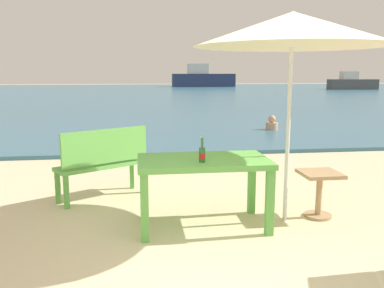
{
  "coord_description": "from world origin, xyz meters",
  "views": [
    {
      "loc": [
        -0.9,
        -3.0,
        1.67
      ],
      "look_at": [
        -0.12,
        3.0,
        0.6
      ],
      "focal_mm": 37.84,
      "sensor_mm": 36.0,
      "label": 1
    }
  ],
  "objects_px": {
    "picnic_table_green": "(203,169)",
    "side_table_wood": "(319,188)",
    "boat_cargo_ship": "(352,83)",
    "beer_bottle_amber": "(202,153)",
    "patio_umbrella": "(292,29)",
    "bench_green_left": "(103,159)",
    "swimmer_person": "(272,124)",
    "boat_sailboat": "(203,78)"
  },
  "relations": [
    {
      "from": "patio_umbrella",
      "to": "bench_green_left",
      "type": "relative_size",
      "value": 1.9
    },
    {
      "from": "bench_green_left",
      "to": "boat_cargo_ship",
      "type": "xyz_separation_m",
      "value": [
        21.2,
        32.22,
        0.16
      ]
    },
    {
      "from": "beer_bottle_amber",
      "to": "swimmer_person",
      "type": "xyz_separation_m",
      "value": [
        3.09,
        6.97,
        -0.61
      ]
    },
    {
      "from": "picnic_table_green",
      "to": "side_table_wood",
      "type": "bearing_deg",
      "value": 4.55
    },
    {
      "from": "bench_green_left",
      "to": "swimmer_person",
      "type": "bearing_deg",
      "value": 53.36
    },
    {
      "from": "side_table_wood",
      "to": "swimmer_person",
      "type": "xyz_separation_m",
      "value": [
        1.67,
        6.68,
        -0.11
      ]
    },
    {
      "from": "picnic_table_green",
      "to": "boat_cargo_ship",
      "type": "xyz_separation_m",
      "value": [
        20.04,
        33.36,
        0.05
      ]
    },
    {
      "from": "picnic_table_green",
      "to": "beer_bottle_amber",
      "type": "xyz_separation_m",
      "value": [
        -0.04,
        -0.18,
        0.2
      ]
    },
    {
      "from": "beer_bottle_amber",
      "to": "patio_umbrella",
      "type": "distance_m",
      "value": 1.62
    },
    {
      "from": "boat_cargo_ship",
      "to": "boat_sailboat",
      "type": "height_order",
      "value": "boat_sailboat"
    },
    {
      "from": "side_table_wood",
      "to": "boat_cargo_ship",
      "type": "height_order",
      "value": "boat_cargo_ship"
    },
    {
      "from": "beer_bottle_amber",
      "to": "patio_umbrella",
      "type": "xyz_separation_m",
      "value": [
        0.99,
        0.22,
        1.26
      ]
    },
    {
      "from": "picnic_table_green",
      "to": "bench_green_left",
      "type": "relative_size",
      "value": 1.16
    },
    {
      "from": "picnic_table_green",
      "to": "patio_umbrella",
      "type": "bearing_deg",
      "value": 2.39
    },
    {
      "from": "swimmer_person",
      "to": "bench_green_left",
      "type": "bearing_deg",
      "value": -126.64
    },
    {
      "from": "side_table_wood",
      "to": "bench_green_left",
      "type": "xyz_separation_m",
      "value": [
        -2.54,
        1.03,
        0.19
      ]
    },
    {
      "from": "swimmer_person",
      "to": "boat_cargo_ship",
      "type": "xyz_separation_m",
      "value": [
        16.99,
        26.57,
        0.46
      ]
    },
    {
      "from": "beer_bottle_amber",
      "to": "swimmer_person",
      "type": "height_order",
      "value": "beer_bottle_amber"
    },
    {
      "from": "swimmer_person",
      "to": "boat_sailboat",
      "type": "relative_size",
      "value": 0.06
    },
    {
      "from": "bench_green_left",
      "to": "boat_cargo_ship",
      "type": "distance_m",
      "value": 38.57
    },
    {
      "from": "beer_bottle_amber",
      "to": "side_table_wood",
      "type": "distance_m",
      "value": 1.54
    },
    {
      "from": "patio_umbrella",
      "to": "swimmer_person",
      "type": "distance_m",
      "value": 7.32
    },
    {
      "from": "picnic_table_green",
      "to": "bench_green_left",
      "type": "xyz_separation_m",
      "value": [
        -1.16,
        1.14,
        -0.11
      ]
    },
    {
      "from": "bench_green_left",
      "to": "picnic_table_green",
      "type": "bearing_deg",
      "value": -44.55
    },
    {
      "from": "picnic_table_green",
      "to": "swimmer_person",
      "type": "xyz_separation_m",
      "value": [
        3.05,
        6.79,
        -0.41
      ]
    },
    {
      "from": "beer_bottle_amber",
      "to": "bench_green_left",
      "type": "xyz_separation_m",
      "value": [
        -1.12,
        1.32,
        -0.31
      ]
    },
    {
      "from": "beer_bottle_amber",
      "to": "boat_cargo_ship",
      "type": "bearing_deg",
      "value": 59.09
    },
    {
      "from": "side_table_wood",
      "to": "boat_cargo_ship",
      "type": "bearing_deg",
      "value": 60.7
    },
    {
      "from": "bench_green_left",
      "to": "boat_cargo_ship",
      "type": "height_order",
      "value": "boat_cargo_ship"
    },
    {
      "from": "picnic_table_green",
      "to": "bench_green_left",
      "type": "bearing_deg",
      "value": 135.45
    },
    {
      "from": "boat_cargo_ship",
      "to": "patio_umbrella",
      "type": "bearing_deg",
      "value": -119.81
    },
    {
      "from": "patio_umbrella",
      "to": "boat_cargo_ship",
      "type": "height_order",
      "value": "patio_umbrella"
    },
    {
      "from": "beer_bottle_amber",
      "to": "side_table_wood",
      "type": "bearing_deg",
      "value": 11.39
    },
    {
      "from": "picnic_table_green",
      "to": "patio_umbrella",
      "type": "height_order",
      "value": "patio_umbrella"
    },
    {
      "from": "swimmer_person",
      "to": "boat_sailboat",
      "type": "height_order",
      "value": "boat_sailboat"
    },
    {
      "from": "picnic_table_green",
      "to": "boat_sailboat",
      "type": "height_order",
      "value": "boat_sailboat"
    },
    {
      "from": "beer_bottle_amber",
      "to": "boat_cargo_ship",
      "type": "relative_size",
      "value": 0.06
    },
    {
      "from": "side_table_wood",
      "to": "swimmer_person",
      "type": "relative_size",
      "value": 1.32
    },
    {
      "from": "side_table_wood",
      "to": "boat_sailboat",
      "type": "distance_m",
      "value": 43.6
    },
    {
      "from": "beer_bottle_amber",
      "to": "boat_sailboat",
      "type": "bearing_deg",
      "value": 81.05
    },
    {
      "from": "beer_bottle_amber",
      "to": "swimmer_person",
      "type": "bearing_deg",
      "value": 66.08
    },
    {
      "from": "boat_sailboat",
      "to": "beer_bottle_amber",
      "type": "bearing_deg",
      "value": -98.95
    }
  ]
}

